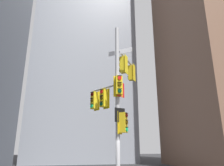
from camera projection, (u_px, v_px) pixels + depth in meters
The scene contains 3 objects.
building_tower_right at pixel (210, 3), 31.15m from camera, with size 12.57×12.57×44.75m, color brown.
building_mid_block at pixel (84, 18), 42.12m from camera, with size 15.68×15.68×53.50m, color #9399A3.
signal_pole_assembly at pixel (117, 94), 11.89m from camera, with size 3.07×2.92×8.86m.
Camera 1 is at (-2.79, -10.62, 2.19)m, focal length 34.12 mm.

